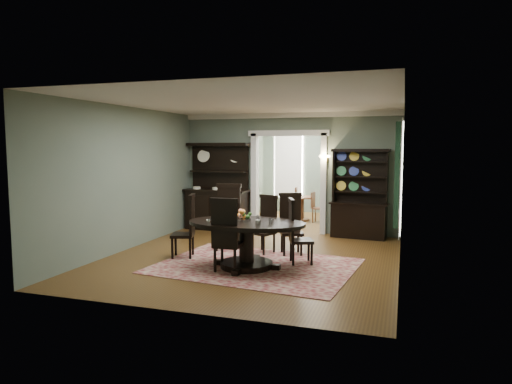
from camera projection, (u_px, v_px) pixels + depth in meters
room at (252, 177)px, 8.73m from camera, size 5.51×6.01×3.01m
parlor at (309, 168)px, 13.93m from camera, size 3.51×3.50×3.01m
doorway_trim at (289, 168)px, 11.52m from camera, size 2.08×0.25×2.57m
right_window at (399, 176)px, 8.74m from camera, size 0.15×1.47×2.12m
wall_sconce at (325, 158)px, 11.06m from camera, size 0.27×0.21×0.21m
rug at (256, 266)px, 8.29m from camera, size 3.73×2.97×0.01m
dining_table at (247, 236)px, 8.12m from camera, size 2.17×2.03×0.84m
centerpiece at (244, 218)px, 8.13m from camera, size 1.27×0.82×0.21m
chair_far_left at (228, 215)px, 9.65m from camera, size 0.59×0.57×1.38m
chair_far_mid at (266, 222)px, 9.33m from camera, size 0.57×0.55×1.18m
chair_far_right at (291, 222)px, 9.22m from camera, size 0.59×0.57×1.23m
chair_end_left at (188, 224)px, 8.89m from camera, size 0.55×0.57×1.24m
chair_end_right at (296, 230)px, 8.40m from camera, size 0.56×0.57×1.21m
chair_near at (226, 233)px, 7.81m from camera, size 0.50×0.48×1.30m
sideboard at (218, 199)px, 11.92m from camera, size 1.76×0.73×2.26m
welsh_dresser at (359, 206)px, 10.84m from camera, size 1.40×0.63×2.11m
parlor_table at (302, 205)px, 13.32m from camera, size 0.76×0.76×0.71m
parlor_chair_left at (292, 203)px, 13.40m from camera, size 0.42×0.41×0.98m
parlor_chair_right at (316, 206)px, 13.03m from camera, size 0.38×0.37×0.86m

